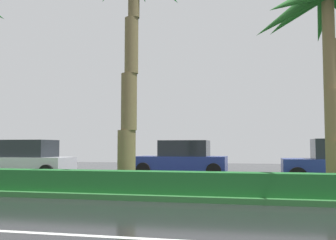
# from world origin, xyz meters

# --- Properties ---
(ground_plane) EXTENTS (90.00, 42.00, 0.10)m
(ground_plane) POSITION_xyz_m (0.00, 9.00, -0.05)
(ground_plane) COLOR black
(median_strip) EXTENTS (85.50, 4.00, 0.15)m
(median_strip) POSITION_xyz_m (0.00, 8.00, 0.07)
(median_strip) COLOR #2D6B33
(median_strip) RESTS_ON ground_plane
(median_hedge) EXTENTS (76.50, 0.70, 0.60)m
(median_hedge) POSITION_xyz_m (0.00, 6.60, 0.45)
(median_hedge) COLOR #1E6028
(median_hedge) RESTS_ON median_strip
(palm_tree_centre_left) EXTENTS (3.77, 3.84, 7.71)m
(palm_tree_centre_left) POSITION_xyz_m (-3.29, 7.82, 6.07)
(palm_tree_centre_left) COLOR brown
(palm_tree_centre_left) RESTS_ON median_strip
(palm_tree_centre) EXTENTS (4.51, 4.63, 6.31)m
(palm_tree_centre) POSITION_xyz_m (2.57, 7.92, 5.10)
(palm_tree_centre) COLOR olive
(palm_tree_centre) RESTS_ON median_strip
(car_in_traffic_leading) EXTENTS (4.30, 2.02, 1.72)m
(car_in_traffic_leading) POSITION_xyz_m (-9.66, 11.86, 0.83)
(car_in_traffic_leading) COLOR silver
(car_in_traffic_leading) RESTS_ON ground_plane
(car_in_traffic_second) EXTENTS (4.30, 2.02, 1.72)m
(car_in_traffic_second) POSITION_xyz_m (-3.06, 14.82, 0.83)
(car_in_traffic_second) COLOR navy
(car_in_traffic_second) RESTS_ON ground_plane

